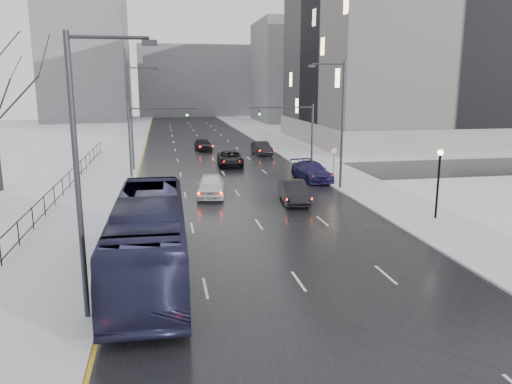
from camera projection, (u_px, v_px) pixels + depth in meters
road at (212, 157)px, 57.90m from camera, size 16.00×150.00×0.04m
cross_road at (224, 175)px, 46.37m from camera, size 130.00×10.00×0.04m
sidewalk_left at (119, 159)px, 56.01m from camera, size 5.00×150.00×0.16m
sidewalk_right at (299, 154)px, 59.77m from camera, size 5.00×150.00×0.16m
park_strip at (29, 161)px, 54.31m from camera, size 14.00×150.00×0.12m
tree_park_e at (1, 192)px, 39.27m from camera, size 9.45×9.45×13.50m
iron_fence at (23, 226)px, 26.56m from camera, size 0.06×70.00×1.30m
streetlight_r_mid at (340, 119)px, 38.96m from camera, size 2.95×0.25×10.00m
streetlight_l_near at (83, 166)px, 16.82m from camera, size 2.95×0.25×10.00m
streetlight_l_far at (134, 113)px, 47.56m from camera, size 2.95×0.25×10.00m
lamppost_r_mid at (439, 174)px, 30.43m from camera, size 0.36×0.36×4.28m
mast_signal_right at (301, 130)px, 46.82m from camera, size 6.10×0.33×6.50m
mast_signal_left at (142, 132)px, 44.19m from camera, size 6.10×0.33×6.50m
no_uturn_sign at (334, 154)px, 43.70m from camera, size 0.60×0.06×2.70m
civic_building at (440, 64)px, 73.33m from camera, size 41.00×31.00×24.80m
bldg_far_right at (310, 72)px, 113.42m from camera, size 24.00×20.00×22.00m
bldg_far_left at (86, 58)px, 113.43m from camera, size 18.00×22.00×28.00m
bldg_far_center at (197, 81)px, 133.56m from camera, size 30.00×18.00×18.00m
bus at (149, 238)px, 21.51m from camera, size 3.19×12.85×3.57m
sedan_center_near at (211, 185)px, 37.38m from camera, size 2.61×5.16×1.68m
sedan_right_near at (294, 192)px, 35.38m from camera, size 2.06×4.86×1.56m
sedan_right_cross at (230, 158)px, 51.44m from camera, size 2.79×5.52×1.50m
sedan_right_far at (312, 171)px, 43.59m from camera, size 2.90×5.82×1.62m
sedan_center_far at (203, 144)px, 63.35m from camera, size 2.25×4.59×1.51m
sedan_right_distant at (262, 148)px, 59.63m from camera, size 1.99×4.77×1.53m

